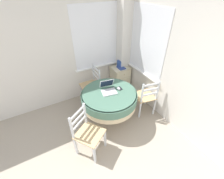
# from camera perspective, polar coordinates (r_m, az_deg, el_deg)

# --- Properties ---
(corner_room_shell) EXTENTS (4.61, 5.07, 2.55)m
(corner_room_shell) POSITION_cam_1_polar(r_m,az_deg,el_deg) (2.76, 1.76, 8.52)
(corner_room_shell) COLOR silver
(corner_room_shell) RESTS_ON ground_plane
(round_dining_table) EXTENTS (1.14, 1.14, 0.74)m
(round_dining_table) POSITION_cam_1_polar(r_m,az_deg,el_deg) (3.09, -1.07, -3.31)
(round_dining_table) COLOR #4C3D2D
(round_dining_table) RESTS_ON ground_plane
(laptop) EXTENTS (0.34, 0.36, 0.22)m
(laptop) POSITION_cam_1_polar(r_m,az_deg,el_deg) (3.01, -1.42, 0.23)
(laptop) COLOR silver
(laptop) RESTS_ON round_dining_table
(computer_mouse) EXTENTS (0.06, 0.10, 0.05)m
(computer_mouse) POSITION_cam_1_polar(r_m,az_deg,el_deg) (3.07, 2.51, 0.41)
(computer_mouse) COLOR silver
(computer_mouse) RESTS_ON round_dining_table
(cell_phone) EXTENTS (0.05, 0.12, 0.01)m
(cell_phone) POSITION_cam_1_polar(r_m,az_deg,el_deg) (3.11, 3.13, 0.51)
(cell_phone) COLOR #2D2D33
(cell_phone) RESTS_ON round_dining_table
(dining_chair_near_back_window) EXTENTS (0.44, 0.42, 0.92)m
(dining_chair_near_back_window) POSITION_cam_1_polar(r_m,az_deg,el_deg) (3.77, -7.74, 1.79)
(dining_chair_near_back_window) COLOR tan
(dining_chair_near_back_window) RESTS_ON ground_plane
(dining_chair_near_right_window) EXTENTS (0.49, 0.51, 0.92)m
(dining_chair_near_right_window) POSITION_cam_1_polar(r_m,az_deg,el_deg) (3.44, 12.57, -2.65)
(dining_chair_near_right_window) COLOR tan
(dining_chair_near_right_window) RESTS_ON ground_plane
(dining_chair_camera_near) EXTENTS (0.59, 0.59, 0.92)m
(dining_chair_camera_near) POSITION_cam_1_polar(r_m,az_deg,el_deg) (2.70, -9.37, -15.98)
(dining_chair_camera_near) COLOR tan
(dining_chair_camera_near) RESTS_ON ground_plane
(corner_cabinet) EXTENTS (0.48, 0.41, 0.69)m
(corner_cabinet) POSITION_cam_1_polar(r_m,az_deg,el_deg) (4.21, 3.08, 4.34)
(corner_cabinet) COLOR beige
(corner_cabinet) RESTS_ON ground_plane
(storage_box) EXTENTS (0.19, 0.14, 0.18)m
(storage_box) POSITION_cam_1_polar(r_m,az_deg,el_deg) (4.03, 3.54, 9.89)
(storage_box) COLOR #2D4C93
(storage_box) RESTS_ON corner_cabinet
(book_on_cabinet) EXTENTS (0.17, 0.21, 0.02)m
(book_on_cabinet) POSITION_cam_1_polar(r_m,az_deg,el_deg) (3.98, 3.49, 8.26)
(book_on_cabinet) COLOR #33478C
(book_on_cabinet) RESTS_ON corner_cabinet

